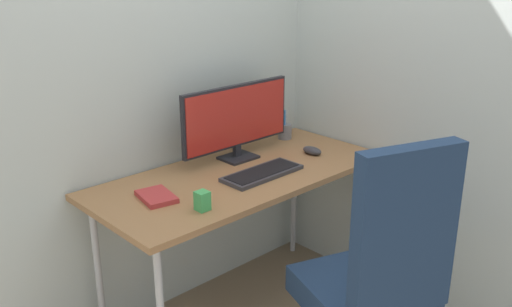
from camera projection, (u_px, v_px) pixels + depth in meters
The scene contains 10 objects.
wall_back at pixel (190, 21), 2.59m from camera, with size 2.57×0.04×2.80m, color #B7C1BC.
wall_side_right at pixel (375, 18), 2.72m from camera, with size 0.04×1.80×2.80m, color #B7C1BC.
desk at pixel (241, 182), 2.59m from camera, with size 1.41×0.63×0.74m.
office_chair at pixel (377, 275), 2.10m from camera, with size 0.57×0.61×1.10m.
monitor at pixel (237, 118), 2.69m from camera, with size 0.64×0.14×0.37m.
keyboard at pixel (262, 173), 2.54m from camera, with size 0.39×0.16×0.02m.
mouse at pixel (312, 151), 2.80m from camera, with size 0.06×0.11×0.04m, color #333338.
pen_holder at pixel (285, 131), 3.04m from camera, with size 0.07×0.07×0.17m.
notebook at pixel (156, 197), 2.29m from camera, with size 0.12×0.18×0.02m, color #B23333.
desk_clamp_accessory at pixel (202, 201), 2.18m from camera, with size 0.05×0.05×0.08m, color #3FAD59.
Camera 1 is at (-1.60, -1.79, 1.68)m, focal length 39.32 mm.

